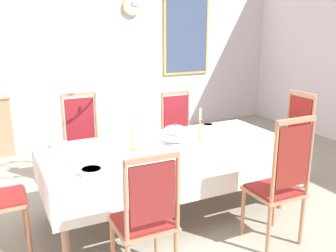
{
  "coord_description": "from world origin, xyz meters",
  "views": [
    {
      "loc": [
        -1.58,
        -3.11,
        1.94
      ],
      "look_at": [
        0.03,
        0.19,
        0.93
      ],
      "focal_mm": 39.93,
      "sensor_mm": 36.0,
      "label": 1
    }
  ],
  "objects_px": {
    "dining_table": "(168,152)",
    "chair_head_east": "(291,139)",
    "chair_north_b": "(180,132)",
    "candlestick_east": "(200,127)",
    "candlestick_west": "(134,136)",
    "framed_painting": "(187,35)",
    "bowl_far_left": "(91,171)",
    "chair_south_a": "(146,217)",
    "bowl_near_right": "(60,144)",
    "soup_tureen": "(175,134)",
    "bowl_near_left": "(208,125)",
    "chair_north_a": "(84,143)",
    "spoon_primary": "(214,124)",
    "chair_south_b": "(280,182)",
    "bowl_far_right": "(195,154)",
    "mounted_clock": "(131,6)",
    "spoon_secondary": "(48,147)"
  },
  "relations": [
    {
      "from": "chair_south_a",
      "to": "candlestick_east",
      "type": "xyz_separation_m",
      "value": [
        1.01,
        0.94,
        0.33
      ]
    },
    {
      "from": "spoon_secondary",
      "to": "framed_painting",
      "type": "xyz_separation_m",
      "value": [
        3.01,
        2.66,
        0.97
      ]
    },
    {
      "from": "chair_south_a",
      "to": "bowl_far_right",
      "type": "height_order",
      "value": "chair_south_a"
    },
    {
      "from": "soup_tureen",
      "to": "spoon_secondary",
      "type": "distance_m",
      "value": 1.28
    },
    {
      "from": "candlestick_east",
      "to": "bowl_far_left",
      "type": "distance_m",
      "value": 1.34
    },
    {
      "from": "chair_head_east",
      "to": "candlestick_west",
      "type": "relative_size",
      "value": 3.25
    },
    {
      "from": "bowl_near_left",
      "to": "bowl_far_left",
      "type": "bearing_deg",
      "value": -152.83
    },
    {
      "from": "dining_table",
      "to": "chair_south_b",
      "type": "xyz_separation_m",
      "value": [
        0.63,
        -0.95,
        -0.07
      ]
    },
    {
      "from": "candlestick_west",
      "to": "bowl_far_right",
      "type": "height_order",
      "value": "candlestick_west"
    },
    {
      "from": "dining_table",
      "to": "candlestick_east",
      "type": "distance_m",
      "value": 0.43
    },
    {
      "from": "chair_head_east",
      "to": "mounted_clock",
      "type": "xyz_separation_m",
      "value": [
        -0.85,
        3.1,
        1.65
      ]
    },
    {
      "from": "chair_south_a",
      "to": "chair_north_a",
      "type": "relative_size",
      "value": 0.93
    },
    {
      "from": "chair_south_a",
      "to": "candlestick_west",
      "type": "bearing_deg",
      "value": 74.03
    },
    {
      "from": "dining_table",
      "to": "candlestick_west",
      "type": "bearing_deg",
      "value": 180.0
    },
    {
      "from": "chair_north_a",
      "to": "spoon_secondary",
      "type": "bearing_deg",
      "value": 46.31
    },
    {
      "from": "spoon_primary",
      "to": "soup_tureen",
      "type": "bearing_deg",
      "value": -147.33
    },
    {
      "from": "bowl_near_right",
      "to": "chair_head_east",
      "type": "bearing_deg",
      "value": -9.17
    },
    {
      "from": "chair_north_b",
      "to": "candlestick_east",
      "type": "distance_m",
      "value": 1.03
    },
    {
      "from": "candlestick_east",
      "to": "framed_painting",
      "type": "xyz_separation_m",
      "value": [
        1.53,
        3.11,
        0.84
      ]
    },
    {
      "from": "chair_south_a",
      "to": "bowl_far_left",
      "type": "distance_m",
      "value": 0.63
    },
    {
      "from": "bowl_near_left",
      "to": "mounted_clock",
      "type": "height_order",
      "value": "mounted_clock"
    },
    {
      "from": "chair_north_b",
      "to": "bowl_far_right",
      "type": "height_order",
      "value": "chair_north_b"
    },
    {
      "from": "dining_table",
      "to": "chair_head_east",
      "type": "distance_m",
      "value": 1.66
    },
    {
      "from": "bowl_near_left",
      "to": "bowl_far_right",
      "type": "distance_m",
      "value": 1.06
    },
    {
      "from": "soup_tureen",
      "to": "bowl_far_right",
      "type": "height_order",
      "value": "soup_tureen"
    },
    {
      "from": "chair_head_east",
      "to": "candlestick_west",
      "type": "distance_m",
      "value": 2.05
    },
    {
      "from": "framed_painting",
      "to": "bowl_far_left",
      "type": "bearing_deg",
      "value": -128.47
    },
    {
      "from": "spoon_primary",
      "to": "spoon_secondary",
      "type": "distance_m",
      "value": 1.95
    },
    {
      "from": "soup_tureen",
      "to": "framed_painting",
      "type": "xyz_separation_m",
      "value": [
        1.82,
        3.11,
        0.88
      ]
    },
    {
      "from": "chair_south_a",
      "to": "bowl_near_right",
      "type": "distance_m",
      "value": 1.43
    },
    {
      "from": "candlestick_west",
      "to": "bowl_near_left",
      "type": "bearing_deg",
      "value": 21.06
    },
    {
      "from": "candlestick_east",
      "to": "chair_north_b",
      "type": "bearing_deg",
      "value": 74.63
    },
    {
      "from": "chair_south_a",
      "to": "spoon_secondary",
      "type": "relative_size",
      "value": 6.28
    },
    {
      "from": "chair_north_a",
      "to": "spoon_primary",
      "type": "bearing_deg",
      "value": 161.53
    },
    {
      "from": "chair_south_b",
      "to": "bowl_near_right",
      "type": "bearing_deg",
      "value": 139.75
    },
    {
      "from": "chair_north_a",
      "to": "chair_north_b",
      "type": "distance_m",
      "value": 1.27
    },
    {
      "from": "chair_south_b",
      "to": "soup_tureen",
      "type": "relative_size",
      "value": 4.62
    },
    {
      "from": "dining_table",
      "to": "bowl_near_left",
      "type": "relative_size",
      "value": 17.62
    },
    {
      "from": "spoon_primary",
      "to": "bowl_far_left",
      "type": "bearing_deg",
      "value": -151.65
    },
    {
      "from": "dining_table",
      "to": "chair_north_b",
      "type": "bearing_deg",
      "value": 56.25
    },
    {
      "from": "bowl_near_right",
      "to": "spoon_primary",
      "type": "bearing_deg",
      "value": 0.78
    },
    {
      "from": "dining_table",
      "to": "mounted_clock",
      "type": "bearing_deg",
      "value": 75.38
    },
    {
      "from": "candlestick_west",
      "to": "bowl_far_right",
      "type": "bearing_deg",
      "value": -42.01
    },
    {
      "from": "chair_head_east",
      "to": "soup_tureen",
      "type": "distance_m",
      "value": 1.6
    },
    {
      "from": "chair_north_b",
      "to": "candlestick_east",
      "type": "xyz_separation_m",
      "value": [
        -0.26,
        -0.94,
        0.33
      ]
    },
    {
      "from": "candlestick_east",
      "to": "spoon_secondary",
      "type": "distance_m",
      "value": 1.56
    },
    {
      "from": "dining_table",
      "to": "bowl_far_left",
      "type": "distance_m",
      "value": 0.99
    },
    {
      "from": "bowl_near_left",
      "to": "bowl_far_left",
      "type": "distance_m",
      "value": 1.84
    },
    {
      "from": "dining_table",
      "to": "chair_south_b",
      "type": "height_order",
      "value": "chair_south_b"
    },
    {
      "from": "dining_table",
      "to": "candlestick_east",
      "type": "xyz_separation_m",
      "value": [
        0.37,
        0.0,
        0.21
      ]
    }
  ]
}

